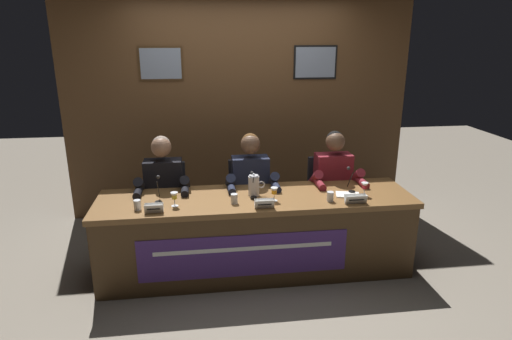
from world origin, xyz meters
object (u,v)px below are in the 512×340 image
Objects in this scene: panelist_left at (164,190)px; microphone_right at (351,184)px; chair_left at (167,209)px; microphone_center at (253,189)px; chair_center at (249,205)px; water_cup_right at (330,197)px; water_pitcher_central at (254,185)px; document_stack_right at (348,195)px; nameplate_left at (154,208)px; water_cup_left at (137,205)px; juice_glass_right at (365,187)px; nameplate_center at (264,204)px; panelist_right at (335,183)px; conference_table at (257,225)px; panelist_center at (251,186)px; juice_glass_center at (274,192)px; water_cup_center at (234,199)px; juice_glass_left at (174,197)px; nameplate_right at (356,199)px; chair_right at (328,201)px; microphone_left at (158,194)px.

microphone_right is at bearing -10.99° from panelist_left.
chair_left is 4.10× the size of microphone_center.
chair_center reaches higher than water_cup_right.
document_stack_right is (0.84, -0.12, -0.09)m from water_pitcher_central.
water_pitcher_central reaches higher than nameplate_left.
water_cup_left is 0.69× the size of juice_glass_right.
microphone_center is (0.99, 0.16, 0.04)m from water_cup_left.
document_stack_right is at bearing 14.01° from nameplate_center.
water_pitcher_central is (-0.86, -0.32, 0.12)m from panelist_right.
chair_left is 5.35× the size of nameplate_center.
conference_table is 13.12× the size of microphone_right.
nameplate_center is 0.69× the size of document_stack_right.
panelist_center is 1.00× the size of panelist_right.
juice_glass_center is 0.21m from microphone_center.
juice_glass_center reaches higher than document_stack_right.
nameplate_center is at bearing -87.64° from chair_center.
water_cup_center is (0.64, -0.69, 0.34)m from chair_left.
water_cup_right is (1.47, -0.74, 0.34)m from chair_left.
juice_glass_left reaches higher than conference_table.
panelist_right is 0.43m from document_stack_right.
panelist_center reaches higher than juice_glass_right.
chair_center reaches higher than nameplate_left.
microphone_center is 0.90× the size of document_stack_right.
water_cup_right is at bearing -150.78° from document_stack_right.
water_cup_center is (-0.24, 0.14, -0.00)m from nameplate_center.
panelist_left is at bearing 159.14° from water_pitcher_central.
juice_glass_right is at bearing 50.80° from nameplate_right.
chair_center is 0.85m from chair_right.
panelist_center is 0.34m from water_pitcher_central.
panelist_center is at bearing 154.99° from juice_glass_right.
chair_right is 4.22× the size of water_pitcher_central.
panelist_center is 5.62× the size of microphone_right.
nameplate_center is at bearing -134.34° from chair_right.
juice_glass_right is at bearing -0.06° from conference_table.
microphone_right is at bearing -20.78° from panelist_center.
microphone_left is 0.66m from water_cup_center.
chair_left is at bearing 180.00° from chair_right.
conference_table is at bearing -90.43° from panelist_center.
document_stack_right is (0.69, 0.04, -0.08)m from juice_glass_center.
water_cup_left is (-0.17, -0.73, 0.34)m from chair_left.
panelist_left reaches higher than microphone_center.
juice_glass_right is at bearing 10.70° from nameplate_center.
chair_center is 5.35× the size of nameplate_center.
water_cup_left is 1.85m from nameplate_right.
panelist_right is at bearing -13.22° from chair_center.
panelist_left is 1.73m from document_stack_right.
microphone_left is 2.54× the size of water_cup_center.
panelist_left is at bearing 156.13° from microphone_center.
chair_right is at bearing 33.14° from water_cup_center.
juice_glass_center is at bearing -33.98° from microphone_center.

